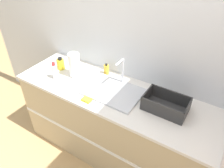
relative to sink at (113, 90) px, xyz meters
The scene contains 9 objects.
wall_back 0.51m from the sink, 88.52° to the left, with size 4.49×0.06×2.60m.
counter_cabinet 0.48m from the sink, ahead, with size 2.12×0.67×0.92m.
sink is the anchor object (origin of this frame).
paper_towel_roll 0.51m from the sink, behind, with size 0.12×0.12×0.27m.
dish_rack 0.53m from the sink, ahead, with size 0.39×0.24×0.14m.
bottle_yellow 0.74m from the sink, behind, with size 0.09×0.09×0.14m.
bottle_white_spray 0.67m from the sink, 168.60° to the right, with size 0.06×0.06×0.20m.
soap_dispenser 0.33m from the sink, 135.41° to the left, with size 0.06×0.06×0.13m.
sponge 0.29m from the sink, 119.20° to the right, with size 0.09×0.06×0.02m.
Camera 1 is at (0.89, -1.12, 2.26)m, focal length 35.00 mm.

